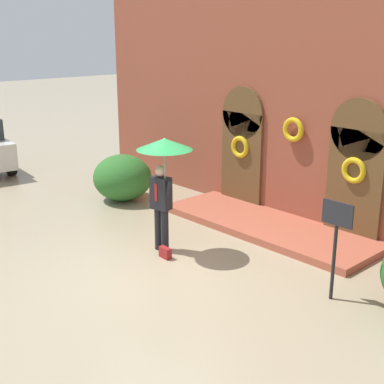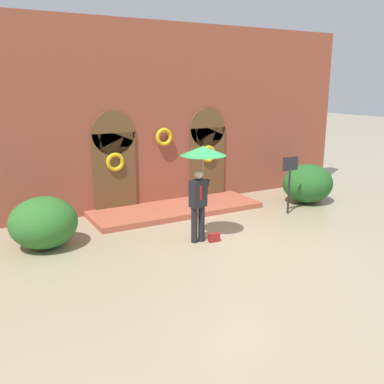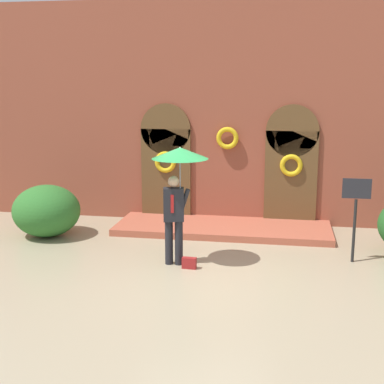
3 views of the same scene
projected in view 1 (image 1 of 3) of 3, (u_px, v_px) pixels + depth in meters
ground_plane at (164, 268)px, 10.21m from camera, size 80.00×80.00×0.00m
building_facade at (303, 107)px, 12.14m from camera, size 14.00×2.30×5.60m
person_with_umbrella at (164, 161)px, 10.41m from camera, size 1.10×1.10×2.36m
handbag at (165, 253)px, 10.63m from camera, size 0.29×0.14×0.22m
sign_post at (336, 234)px, 8.70m from camera, size 0.56×0.06×1.72m
shrub_left at (122, 178)px, 14.16m from camera, size 1.58×1.53×1.22m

